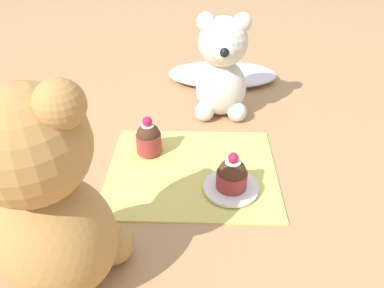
{
  "coord_description": "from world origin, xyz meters",
  "views": [
    {
      "loc": [
        0.01,
        -0.49,
        0.4
      ],
      "look_at": [
        0.0,
        0.0,
        0.06
      ],
      "focal_mm": 35.0,
      "sensor_mm": 36.0,
      "label": 1
    }
  ],
  "objects_px": {
    "cupcake_near_cream_bear": "(149,138)",
    "cupcake_near_tan_bear": "(232,175)",
    "teddy_bear_cream": "(222,68)",
    "teddy_bear_tan": "(48,202)",
    "saucer_plate": "(231,187)"
  },
  "relations": [
    {
      "from": "teddy_bear_cream",
      "to": "cupcake_near_tan_bear",
      "type": "distance_m",
      "value": 0.25
    },
    {
      "from": "teddy_bear_cream",
      "to": "saucer_plate",
      "type": "xyz_separation_m",
      "value": [
        0.01,
        -0.24,
        -0.09
      ]
    },
    {
      "from": "teddy_bear_cream",
      "to": "saucer_plate",
      "type": "bearing_deg",
      "value": -87.96
    },
    {
      "from": "saucer_plate",
      "to": "cupcake_near_tan_bear",
      "type": "height_order",
      "value": "cupcake_near_tan_bear"
    },
    {
      "from": "saucer_plate",
      "to": "teddy_bear_cream",
      "type": "bearing_deg",
      "value": 92.04
    },
    {
      "from": "teddy_bear_tan",
      "to": "cupcake_near_tan_bear",
      "type": "xyz_separation_m",
      "value": [
        0.21,
        0.16,
        -0.09
      ]
    },
    {
      "from": "cupcake_near_tan_bear",
      "to": "teddy_bear_cream",
      "type": "bearing_deg",
      "value": 92.04
    },
    {
      "from": "teddy_bear_cream",
      "to": "teddy_bear_tan",
      "type": "xyz_separation_m",
      "value": [
        -0.2,
        -0.4,
        0.03
      ]
    },
    {
      "from": "teddy_bear_cream",
      "to": "cupcake_near_tan_bear",
      "type": "xyz_separation_m",
      "value": [
        0.01,
        -0.24,
        -0.07
      ]
    },
    {
      "from": "cupcake_near_cream_bear",
      "to": "saucer_plate",
      "type": "xyz_separation_m",
      "value": [
        0.14,
        -0.1,
        -0.03
      ]
    },
    {
      "from": "cupcake_near_cream_bear",
      "to": "saucer_plate",
      "type": "relative_size",
      "value": 0.81
    },
    {
      "from": "teddy_bear_tan",
      "to": "cupcake_near_tan_bear",
      "type": "relative_size",
      "value": 4.27
    },
    {
      "from": "teddy_bear_cream",
      "to": "teddy_bear_tan",
      "type": "bearing_deg",
      "value": -115.94
    },
    {
      "from": "teddy_bear_tan",
      "to": "saucer_plate",
      "type": "distance_m",
      "value": 0.29
    },
    {
      "from": "cupcake_near_cream_bear",
      "to": "cupcake_near_tan_bear",
      "type": "relative_size",
      "value": 1.11
    }
  ]
}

